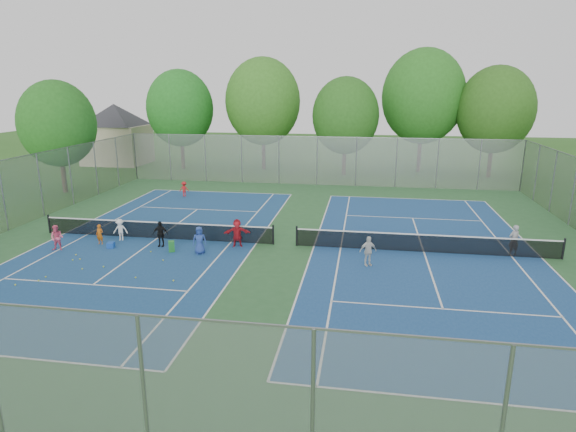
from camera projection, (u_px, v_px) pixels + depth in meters
The scene contains 39 objects.
ground at pixel (285, 245), 24.93m from camera, with size 120.00×120.00×0.00m, color #27581B.
court_pad at pixel (285, 245), 24.93m from camera, with size 32.00×32.00×0.01m, color #2C5E31.
court_left at pixel (158, 238), 26.01m from camera, with size 10.97×23.77×0.01m, color navy.
court_right at pixel (424, 252), 23.85m from camera, with size 10.97×23.77×0.01m, color navy.
net_left at pixel (157, 230), 25.90m from camera, with size 12.87×0.10×0.91m, color black.
net_right at pixel (425, 244), 23.73m from camera, with size 12.87×0.10×0.91m, color black.
fence_north at pixel (317, 161), 39.66m from camera, with size 32.00×0.10×4.00m, color gray.
fence_south at pixel (146, 410), 9.17m from camera, with size 32.00×0.10×4.00m, color gray.
fence_west at pixel (3, 197), 26.88m from camera, with size 32.00×0.10×4.00m, color gray.
house at pixel (115, 123), 50.10m from camera, with size 11.03×11.03×7.30m.
tree_nw at pixel (180, 108), 46.52m from camera, with size 6.40×6.40×9.58m.
tree_nl at pixel (263, 102), 46.07m from camera, with size 7.20×7.20×10.69m.
tree_nc at pixel (345, 116), 43.23m from camera, with size 6.00×6.00×8.85m.
tree_nr at pixel (423, 96), 44.57m from camera, with size 7.60×7.60×11.42m.
tree_ne at pixel (495, 110), 42.02m from camera, with size 6.60×6.60×9.77m.
tree_side_w at pixel (57, 124), 36.03m from camera, with size 5.60×5.60×8.47m.
ball_crate at pixel (111, 245), 24.48m from camera, with size 0.34×0.34×0.29m, color #174AB0.
ball_hopper at pixel (172, 246), 23.85m from camera, with size 0.29×0.29×0.56m, color #24852E.
student_a at pixel (100, 235), 24.92m from camera, with size 0.39×0.26×1.07m, color #C45D12.
student_b at pixel (57, 238), 23.98m from camera, with size 0.64×0.50×1.31m, color #F65F84.
student_c at pixel (120, 230), 25.57m from camera, with size 0.76×0.44×1.17m, color white.
student_d at pixel (160, 234), 24.56m from camera, with size 0.79×0.33×1.35m, color black.
student_e at pixel (199, 240), 23.48m from camera, with size 0.67×0.44×1.38m, color #294697.
student_f at pixel (237, 233), 24.54m from camera, with size 1.35×0.43×1.45m, color red.
child_far_baseline at pixel (184, 189), 35.73m from camera, with size 0.74×0.42×1.14m, color red.
instructor at pixel (514, 240), 23.25m from camera, with size 0.56×0.37×1.54m, color gray.
teen_court_b at pixel (368, 251), 21.91m from camera, with size 0.83×0.34×1.41m, color silver.
tennis_ball_0 at pixel (163, 261), 22.62m from camera, with size 0.07×0.07×0.07m, color #B3C62E.
tennis_ball_1 at pixel (151, 252), 23.81m from camera, with size 0.07×0.07×0.07m, color #E2F438.
tennis_ball_2 at pixel (39, 281), 20.27m from camera, with size 0.07×0.07×0.07m, color #C7E134.
tennis_ball_3 at pixel (173, 281), 20.26m from camera, with size 0.07×0.07×0.07m, color yellow.
tennis_ball_4 at pixel (104, 267), 21.81m from camera, with size 0.07×0.07×0.07m, color #C5EC36.
tennis_ball_5 at pixel (76, 255), 23.36m from camera, with size 0.07×0.07×0.07m, color yellow.
tennis_ball_6 at pixel (80, 259), 22.78m from camera, with size 0.07×0.07×0.07m, color gold.
tennis_ball_7 at pixel (73, 260), 22.67m from camera, with size 0.07×0.07×0.07m, color #C3E836.
tennis_ball_8 at pixel (82, 269), 21.55m from camera, with size 0.07×0.07×0.07m, color #C6E134.
tennis_ball_9 at pixel (15, 285), 19.83m from camera, with size 0.07×0.07×0.07m, color yellow.
tennis_ball_10 at pixel (136, 278), 20.59m from camera, with size 0.07×0.07×0.07m, color yellow.
tennis_ball_11 at pixel (46, 277), 20.65m from camera, with size 0.07×0.07×0.07m, color #BBCD2F.
Camera 1 is at (3.94, -23.34, 7.98)m, focal length 30.00 mm.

